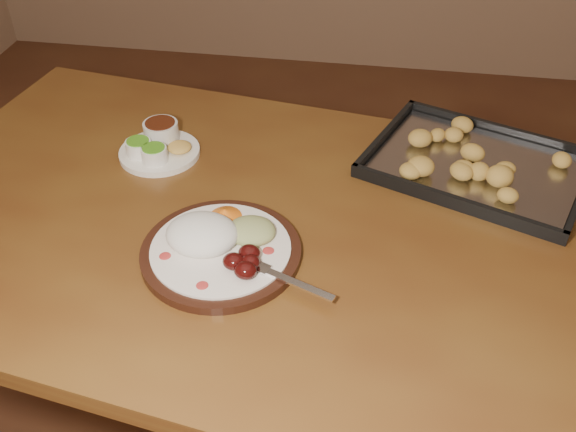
# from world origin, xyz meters

# --- Properties ---
(ground) EXTENTS (4.00, 4.00, 0.00)m
(ground) POSITION_xyz_m (0.00, 0.00, 0.00)
(ground) COLOR brown
(ground) RESTS_ON ground
(dining_table) EXTENTS (1.62, 1.11, 0.75)m
(dining_table) POSITION_xyz_m (-0.11, -0.26, 0.65)
(dining_table) COLOR brown
(dining_table) RESTS_ON ground
(dinner_plate) EXTENTS (0.36, 0.29, 0.07)m
(dinner_plate) POSITION_xyz_m (-0.17, -0.37, 0.77)
(dinner_plate) COLOR black
(dinner_plate) RESTS_ON dining_table
(condiment_saucer) EXTENTS (0.17, 0.17, 0.06)m
(condiment_saucer) POSITION_xyz_m (-0.38, -0.07, 0.77)
(condiment_saucer) COLOR white
(condiment_saucer) RESTS_ON dining_table
(baking_tray) EXTENTS (0.52, 0.46, 0.05)m
(baking_tray) POSITION_xyz_m (0.30, -0.02, 0.77)
(baking_tray) COLOR black
(baking_tray) RESTS_ON dining_table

